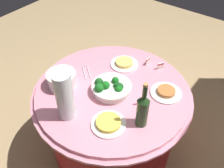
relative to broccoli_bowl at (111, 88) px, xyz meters
name	(u,v)px	position (x,y,z in m)	size (l,w,h in m)	color
ground_plane	(112,146)	(-0.03, -0.01, -0.78)	(6.00, 6.00, 0.00)	tan
buffet_table	(112,121)	(-0.03, -0.01, -0.41)	(1.16, 1.16, 0.74)	maroon
broccoli_bowl	(111,88)	(0.00, 0.00, 0.00)	(0.28, 0.28, 0.11)	white
plate_stack	(62,79)	(0.15, -0.32, 0.01)	(0.21, 0.21, 0.11)	white
wine_bottle	(143,110)	(0.11, 0.32, 0.09)	(0.07, 0.07, 0.34)	#1E3A1A
decorative_fruit_vase	(65,98)	(0.33, -0.10, 0.11)	(0.11, 0.11, 0.34)	silver
serving_tongs	(86,72)	(-0.06, -0.29, -0.04)	(0.13, 0.15, 0.01)	silver
food_plate_peanuts	(166,92)	(-0.22, 0.32, -0.03)	(0.22, 0.22, 0.04)	white
food_plate_noodles	(124,63)	(-0.31, -0.10, -0.03)	(0.22, 0.22, 0.04)	white
food_plate_fried_egg	(108,123)	(0.24, 0.16, -0.03)	(0.22, 0.22, 0.04)	white
label_placard_front	(140,101)	(-0.03, 0.23, -0.01)	(0.05, 0.03, 0.05)	white
label_placard_mid	(161,65)	(-0.44, 0.15, -0.01)	(0.05, 0.03, 0.05)	white
label_placard_rear	(148,61)	(-0.43, 0.04, -0.01)	(0.05, 0.01, 0.05)	white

